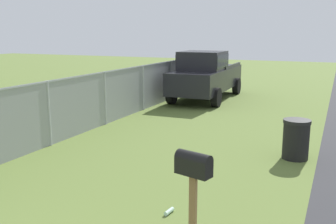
% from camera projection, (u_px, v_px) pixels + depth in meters
% --- Properties ---
extents(mailbox, '(0.32, 0.53, 1.30)m').
position_uv_depth(mailbox, '(193.00, 171.00, 5.12)').
color(mailbox, brown).
rests_on(mailbox, ground).
extents(pickup_truck, '(5.37, 2.24, 2.09)m').
position_uv_depth(pickup_truck, '(206.00, 74.00, 16.54)').
color(pickup_truck, black).
rests_on(pickup_truck, ground).
extents(trash_bin, '(0.62, 0.62, 0.92)m').
position_uv_depth(trash_bin, '(296.00, 139.00, 8.77)').
color(trash_bin, black).
rests_on(trash_bin, ground).
extents(fence_section, '(15.45, 0.07, 1.68)m').
position_uv_depth(fence_section, '(105.00, 96.00, 12.02)').
color(fence_section, '#9EA3A8').
rests_on(fence_section, ground).
extents(litter_bottle_midfield_a, '(0.23, 0.10, 0.07)m').
position_uv_depth(litter_bottle_midfield_a, '(169.00, 211.00, 6.16)').
color(litter_bottle_midfield_a, '#B2D8BF').
rests_on(litter_bottle_midfield_a, ground).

